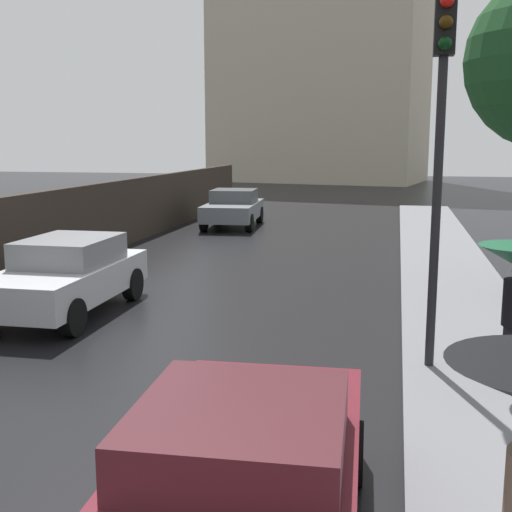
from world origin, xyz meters
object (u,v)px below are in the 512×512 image
object	(u,v)px
car_silver_behind_camera	(67,275)
car_maroon_far_ahead	(241,481)
traffic_light	(441,118)
car_grey_near_kerb	(233,208)

from	to	relation	value
car_silver_behind_camera	car_maroon_far_ahead	bearing A→B (deg)	126.29
car_silver_behind_camera	traffic_light	size ratio (longest dim) A/B	0.81
car_maroon_far_ahead	traffic_light	bearing A→B (deg)	68.08
car_grey_near_kerb	car_maroon_far_ahead	xyz separation A→B (m)	(4.87, -19.19, -0.04)
car_maroon_far_ahead	car_silver_behind_camera	bearing A→B (deg)	124.28
car_grey_near_kerb	car_maroon_far_ahead	size ratio (longest dim) A/B	1.00
car_silver_behind_camera	traffic_light	xyz separation A→B (m)	(6.39, -1.97, 2.72)
car_grey_near_kerb	traffic_light	world-z (taller)	traffic_light
car_grey_near_kerb	car_silver_behind_camera	world-z (taller)	car_silver_behind_camera
traffic_light	car_silver_behind_camera	bearing A→B (deg)	162.89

